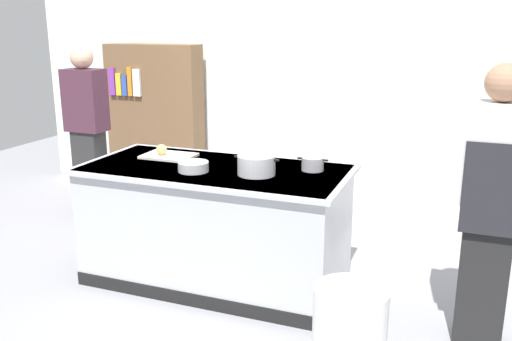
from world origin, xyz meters
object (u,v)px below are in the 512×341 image
Objects in this scene: stock_pot at (256,165)px; bookshelf at (155,121)px; onion at (162,150)px; mixing_bowl at (193,167)px; trash_bin at (349,341)px; person_guest at (87,130)px; sauce_pan at (313,164)px; person_chef at (491,202)px.

stock_pot is 2.70m from bookshelf.
onion reaches higher than mixing_bowl.
trash_bin is 0.35× the size of person_guest.
stock_pot reaches higher than sauce_pan.
bookshelf is at bearing -178.78° from person_guest.
sauce_pan reaches higher than mixing_bowl.
onion is 0.26× the size of stock_pot.
person_chef is 1.01× the size of bookshelf.
person_guest is at bearing 149.52° from mixing_bowl.
stock_pot is 0.46m from mixing_bowl.
bookshelf is (0.18, 0.97, -0.06)m from person_guest.
bookshelf is at bearing 144.65° from sauce_pan.
mixing_bowl is at bearing -157.13° from sauce_pan.
sauce_pan is 1.41m from trash_bin.
person_chef is at bearing -16.95° from sauce_pan.
stock_pot is at bearing 78.94° from person_guest.
mixing_bowl is (-0.45, -0.08, -0.03)m from stock_pot.
person_guest is at bearing 165.16° from sauce_pan.
mixing_bowl is (0.43, -0.28, -0.03)m from onion.
trash_bin is at bearing -31.92° from onion.
person_guest reaches higher than bookshelf.
onion is 0.14× the size of trash_bin.
trash_bin is (0.53, -1.14, -0.65)m from sauce_pan.
trash_bin is (0.87, -0.89, -0.67)m from stock_pot.
trash_bin is at bearing -64.98° from sauce_pan.
person_chef is at bearing -29.73° from bookshelf.
person_chef is 4.00m from bookshelf.
bookshelf reaches higher than onion.
person_guest reaches higher than mixing_bowl.
trash_bin is at bearing -45.60° from stock_pot.
mixing_bowl is 2.46m from bookshelf.
mixing_bowl is 0.37× the size of trash_bin.
onion is 0.05× the size of person_chef.
mixing_bowl is at bearing 148.67° from trash_bin.
onion is 0.51m from mixing_bowl.
onion is 0.05× the size of bookshelf.
onion is 2.42m from person_chef.
person_chef is (1.98, -0.03, -0.02)m from mixing_bowl.
person_chef is at bearing 49.83° from trash_bin.
person_guest is at bearing 150.67° from onion.
bookshelf is (-2.81, 2.76, 0.55)m from trash_bin.
bookshelf reaches higher than mixing_bowl.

